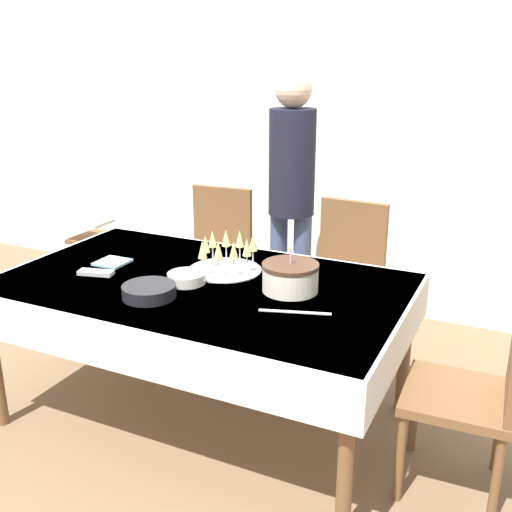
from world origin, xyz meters
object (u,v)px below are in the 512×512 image
Objects in this scene: dining_chair_far_left at (216,257)px; high_chair at (96,249)px; plate_stack_main at (149,291)px; person_standing at (292,182)px; dining_chair_right_end at (482,381)px; plate_stack_dessert at (186,278)px; birthday_cake at (290,277)px; dining_chair_far_right at (344,277)px; champagne_tray at (226,254)px.

high_chair is (-0.86, -0.13, -0.03)m from dining_chair_far_left.
person_standing is (0.12, 1.35, 0.24)m from plate_stack_main.
dining_chair_far_left is 1.00× the size of dining_chair_right_end.
dining_chair_right_end is at bearing 11.11° from plate_stack_main.
person_standing is at bearing 13.94° from high_chair.
dining_chair_far_left is 1.04m from plate_stack_dessert.
dining_chair_far_left is at bearing 8.36° from high_chair.
birthday_cake reaches higher than high_chair.
dining_chair_far_right is 5.36× the size of plate_stack_dessert.
person_standing reaches higher than plate_stack_main.
champagne_tray is 0.22× the size of person_standing.
high_chair is at bearing 156.12° from champagne_tray.
dining_chair_far_left reaches higher than plate_stack_main.
dining_chair_right_end is 1.33× the size of high_chair.
birthday_cake is at bearing -44.14° from dining_chair_far_left.
champagne_tray is (-1.23, 0.17, 0.30)m from dining_chair_right_end.
plate_stack_main is at bearing -168.89° from dining_chair_right_end.
birthday_cake is at bearing -22.18° from high_chair.
person_standing is 2.32× the size of high_chair.
birthday_cake is (0.84, -0.82, 0.28)m from dining_chair_far_left.
plate_stack_dessert is at bearing -117.00° from dining_chair_far_right.
dining_chair_far_right is at bearing 65.14° from plate_stack_main.
plate_stack_main is 0.14× the size of person_standing.
dining_chair_far_left is 0.68m from person_standing.
dining_chair_right_end is at bearing -16.52° from high_chair.
dining_chair_far_right reaches higher than plate_stack_main.
person_standing is (-0.03, 0.90, 0.18)m from champagne_tray.
high_chair is (-1.32, 0.58, -0.33)m from champagne_tray.
plate_stack_main is at bearing -94.92° from person_standing.
dining_chair_far_left is 0.87m from high_chair.
person_standing is at bearing 85.08° from plate_stack_main.
dining_chair_far_right is 1.33× the size of high_chair.
dining_chair_far_left is at bearing 135.86° from birthday_cake.
champagne_tray is at bearing 172.00° from dining_chair_right_end.
plate_stack_dessert is (0.37, -0.94, 0.24)m from dining_chair_far_left.
person_standing reaches higher than high_chair.
champagne_tray is (-0.39, -0.71, 0.30)m from dining_chair_far_right.
person_standing is (-0.42, 0.19, 0.48)m from dining_chair_far_right.
high_chair is (-1.23, 0.81, -0.27)m from plate_stack_dessert.
high_chair is at bearing 157.82° from birthday_cake.
plate_stack_main is at bearing -104.74° from plate_stack_dessert.
plate_stack_dessert is at bearing 75.26° from plate_stack_main.
birthday_cake is at bearing -90.41° from dining_chair_far_right.
birthday_cake is 0.70× the size of champagne_tray.
birthday_cake is at bearing 13.96° from plate_stack_dessert.
dining_chair_right_end is at bearing -46.33° from dining_chair_far_right.
plate_stack_dessert is at bearing -92.99° from person_standing.
plate_stack_main is (0.32, -1.15, 0.24)m from dining_chair_far_left.
dining_chair_far_left is at bearing -155.81° from person_standing.
champagne_tray is at bearing -88.22° from person_standing.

